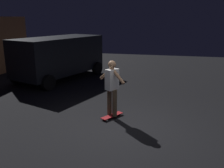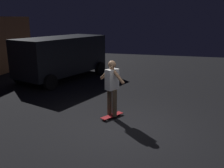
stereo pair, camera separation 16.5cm
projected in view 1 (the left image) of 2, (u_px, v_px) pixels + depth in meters
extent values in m
plane|color=black|center=(128.00, 130.00, 6.54)|extent=(28.00, 28.00, 0.00)
cube|color=black|center=(59.00, 55.00, 11.78)|extent=(4.97, 3.29, 1.70)
cube|color=black|center=(88.00, 44.00, 13.55)|extent=(0.62, 1.67, 0.64)
cylinder|color=black|center=(69.00, 65.00, 13.94)|extent=(0.70, 0.42, 0.66)
cylinder|color=black|center=(97.00, 68.00, 12.92)|extent=(0.70, 0.42, 0.66)
cylinder|color=black|center=(17.00, 77.00, 11.08)|extent=(0.70, 0.42, 0.66)
cylinder|color=black|center=(48.00, 83.00, 10.06)|extent=(0.70, 0.42, 0.66)
cube|color=#AD1E23|center=(112.00, 116.00, 7.35)|extent=(0.77, 0.58, 0.02)
sphere|color=silver|center=(117.00, 113.00, 7.63)|extent=(0.05, 0.05, 0.05)
sphere|color=silver|center=(121.00, 115.00, 7.51)|extent=(0.05, 0.05, 0.05)
sphere|color=silver|center=(103.00, 119.00, 7.22)|extent=(0.05, 0.05, 0.05)
sphere|color=silver|center=(107.00, 120.00, 7.10)|extent=(0.05, 0.05, 0.05)
cylinder|color=brown|center=(109.00, 102.00, 7.32)|extent=(0.14, 0.14, 0.82)
cylinder|color=brown|center=(115.00, 103.00, 7.17)|extent=(0.14, 0.14, 0.82)
cube|color=white|center=(112.00, 79.00, 7.06)|extent=(0.44, 0.39, 0.60)
sphere|color=#936B4C|center=(112.00, 65.00, 6.94)|extent=(0.23, 0.23, 0.23)
cylinder|color=#936B4C|center=(107.00, 73.00, 7.17)|extent=(0.36, 0.51, 0.46)
cylinder|color=#936B4C|center=(118.00, 76.00, 6.87)|extent=(0.36, 0.51, 0.46)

